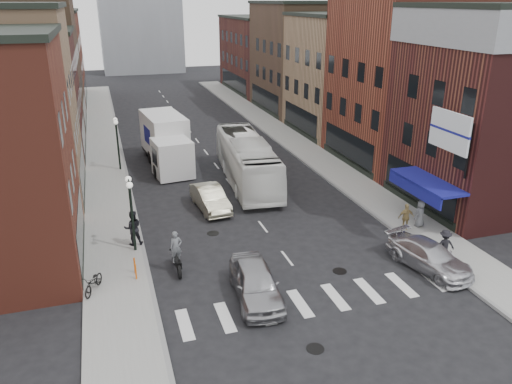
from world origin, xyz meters
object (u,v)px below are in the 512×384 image
(ped_left_solo, at_px, (133,228))
(ped_right_b, at_px, (406,217))
(sedan_left_near, at_px, (256,283))
(bike_rack, at_px, (135,268))
(box_truck, at_px, (167,142))
(curb_car, at_px, (429,256))
(streetlamp_far, at_px, (117,134))
(transit_bus, at_px, (247,160))
(ped_right_a, at_px, (444,245))
(streetlamp_near, at_px, (131,201))
(motorcycle_rider, at_px, (176,253))
(sedan_left_far, at_px, (210,198))
(parked_bicycle, at_px, (94,282))
(billboard_sign, at_px, (451,132))
(ped_right_c, at_px, (420,214))

(ped_left_solo, bearing_deg, ped_right_b, 169.66)
(sedan_left_near, bearing_deg, bike_rack, 151.07)
(bike_rack, xyz_separation_m, box_truck, (3.93, 17.02, 1.37))
(curb_car, height_order, ped_left_solo, ped_left_solo)
(streetlamp_far, bearing_deg, sedan_left_near, -76.62)
(streetlamp_far, relative_size, transit_bus, 0.35)
(box_truck, distance_m, transit_bus, 7.52)
(ped_right_a, bearing_deg, ped_right_b, -77.24)
(streetlamp_near, xyz_separation_m, box_truck, (3.73, 14.32, -0.99))
(motorcycle_rider, height_order, transit_bus, transit_bus)
(box_truck, height_order, curb_car, box_truck)
(transit_bus, distance_m, ped_left_solo, 11.82)
(sedan_left_far, distance_m, ped_left_solo, 6.36)
(box_truck, bearing_deg, sedan_left_near, -93.52)
(sedan_left_near, bearing_deg, parked_bicycle, 164.81)
(bike_rack, xyz_separation_m, ped_right_a, (15.00, -2.99, 0.41))
(transit_bus, xyz_separation_m, curb_car, (5.00, -14.74, -0.97))
(curb_car, bearing_deg, bike_rack, 153.67)
(transit_bus, height_order, sedan_left_far, transit_bus)
(curb_car, xyz_separation_m, ped_left_solo, (-13.68, 6.74, 0.44))
(streetlamp_far, distance_m, sedan_left_far, 10.95)
(streetlamp_near, distance_m, ped_left_solo, 1.92)
(billboard_sign, distance_m, streetlamp_near, 16.68)
(parked_bicycle, bearing_deg, box_truck, 95.90)
(motorcycle_rider, xyz_separation_m, ped_right_b, (13.13, 0.52, -0.06))
(sedan_left_far, height_order, parked_bicycle, sedan_left_far)
(ped_right_b, bearing_deg, sedan_left_near, 28.69)
(ped_right_c, bearing_deg, box_truck, -75.35)
(bike_rack, xyz_separation_m, ped_left_solo, (0.20, 3.38, 0.57))
(box_truck, bearing_deg, ped_left_solo, -111.70)
(streetlamp_far, relative_size, parked_bicycle, 2.39)
(sedan_left_near, relative_size, curb_car, 1.00)
(ped_right_c, bearing_deg, ped_right_a, 50.23)
(curb_car, height_order, ped_right_a, ped_right_a)
(curb_car, distance_m, ped_right_b, 4.17)
(bike_rack, height_order, transit_bus, transit_bus)
(motorcycle_rider, bearing_deg, ped_left_solo, 115.02)
(bike_rack, bearing_deg, ped_right_b, 2.29)
(billboard_sign, height_order, sedan_left_far, billboard_sign)
(bike_rack, bearing_deg, sedan_left_far, 54.05)
(streetlamp_near, distance_m, bike_rack, 3.59)
(parked_bicycle, relative_size, ped_right_a, 1.07)
(streetlamp_near, height_order, streetlamp_far, same)
(bike_rack, bearing_deg, streetlamp_near, 85.76)
(sedan_left_near, xyz_separation_m, ped_right_c, (11.22, 4.09, 0.14))
(streetlamp_near, xyz_separation_m, streetlamp_far, (0.00, 14.00, 0.00))
(bike_rack, bearing_deg, box_truck, 77.01)
(sedan_left_far, relative_size, ped_right_b, 2.81)
(bike_rack, bearing_deg, transit_bus, 52.01)
(bike_rack, distance_m, box_truck, 17.52)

